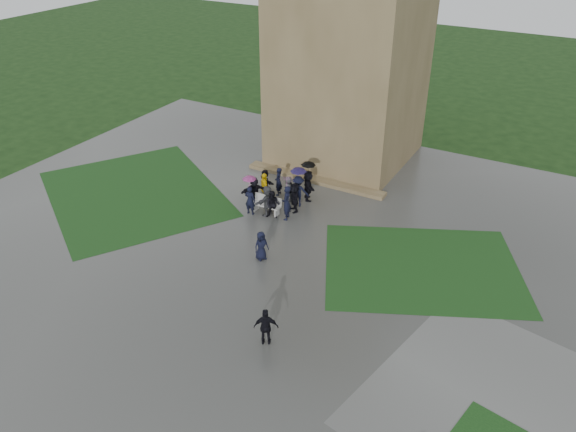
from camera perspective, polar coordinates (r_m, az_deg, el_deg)
The scene contains 10 objects.
ground at distance 26.61m, azimuth -7.69°, elevation -5.48°, with size 120.00×120.00×0.00m, color black.
plaza at distance 27.92m, azimuth -5.28°, elevation -3.39°, with size 34.00×34.00×0.02m, color #3B3C39.
lawn_inset_left at distance 34.08m, azimuth -15.33°, elevation 2.24°, with size 11.00×9.00×0.01m, color #133512.
lawn_inset_right at distance 27.26m, azimuth 13.45°, elevation -5.08°, with size 9.00×7.00×0.01m, color #133512.
tower at distance 35.28m, azimuth 6.55°, elevation 19.58°, with size 8.00×8.00×18.00m, color brown.
tower_plinth at distance 34.28m, azimuth 2.75°, elevation 3.73°, with size 9.00×0.80×0.22m, color brown.
bench at distance 30.70m, azimuth -2.16°, elevation 1.19°, with size 1.67×0.55×0.96m.
visitor_cluster at distance 31.06m, azimuth -0.72°, elevation 2.65°, with size 3.98×4.28×2.50m.
pedestrian_mid at distance 26.74m, azimuth -2.74°, elevation -3.03°, with size 0.72×0.49×1.48m, color black.
pedestrian_near at distance 22.03m, azimuth -2.24°, elevation -11.19°, with size 0.96×0.55×1.64m, color black.
Camera 1 is at (13.56, -16.93, 15.41)m, focal length 35.00 mm.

